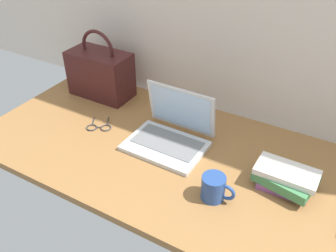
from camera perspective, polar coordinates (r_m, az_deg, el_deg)
desk at (r=1.42m, az=0.67°, el=-4.68°), size 1.60×0.76×0.03m
laptop at (r=1.44m, az=0.45°, el=-1.11°), size 0.31×0.26×0.22m
coffee_mug at (r=1.21m, az=7.38°, el=-9.71°), size 0.12×0.08×0.09m
eyeglasses at (r=1.57m, az=-10.91°, el=-0.13°), size 0.13×0.14×0.01m
handbag at (r=1.77m, az=-10.70°, el=8.30°), size 0.30×0.16×0.33m
book_stack at (r=1.30m, az=18.24°, el=-7.90°), size 0.22×0.17×0.08m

